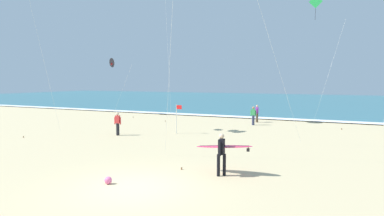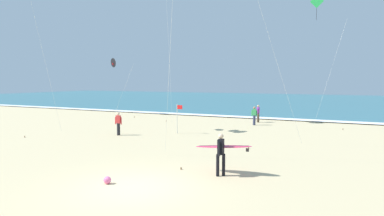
# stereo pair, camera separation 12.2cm
# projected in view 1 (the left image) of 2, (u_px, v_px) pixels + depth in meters

# --- Properties ---
(ground_plane) EXTENTS (160.00, 160.00, 0.00)m
(ground_plane) POSITION_uv_depth(u_px,v_px,m) (133.00, 188.00, 11.69)
(ground_plane) COLOR #CCB789
(ocean_water) EXTENTS (160.00, 60.00, 0.08)m
(ocean_water) POSITION_uv_depth(u_px,v_px,m) (305.00, 101.00, 59.30)
(ocean_water) COLOR #336B7A
(ocean_water) RESTS_ON ground
(shoreline_foam) EXTENTS (160.00, 1.58, 0.01)m
(shoreline_foam) POSITION_uv_depth(u_px,v_px,m) (270.00, 118.00, 32.50)
(shoreline_foam) COLOR white
(shoreline_foam) RESTS_ON ocean_water
(surfer_lead) EXTENTS (2.40, 0.99, 1.71)m
(surfer_lead) POSITION_uv_depth(u_px,v_px,m) (223.00, 149.00, 13.26)
(surfer_lead) COLOR black
(surfer_lead) RESTS_ON ground
(kite_diamond_emerald_far) EXTENTS (2.68, 0.45, 10.33)m
(kite_diamond_emerald_far) POSITION_uv_depth(u_px,v_px,m) (317.00, 8.00, 25.33)
(kite_diamond_emerald_far) COLOR green
(kite_diamond_emerald_far) RESTS_ON ground
(kite_delta_charcoal_high) EXTENTS (4.12, 1.65, 6.24)m
(kite_delta_charcoal_high) POSITION_uv_depth(u_px,v_px,m) (112.00, 63.00, 36.03)
(kite_delta_charcoal_high) COLOR black
(kite_delta_charcoal_high) RESTS_ON ground
(bystander_green_top) EXTENTS (0.50, 0.22, 1.59)m
(bystander_green_top) POSITION_uv_depth(u_px,v_px,m) (253.00, 116.00, 28.05)
(bystander_green_top) COLOR #2D334C
(bystander_green_top) RESTS_ON ground
(bystander_red_top) EXTENTS (0.49, 0.23, 1.59)m
(bystander_red_top) POSITION_uv_depth(u_px,v_px,m) (118.00, 124.00, 22.83)
(bystander_red_top) COLOR black
(bystander_red_top) RESTS_ON ground
(bystander_purple_top) EXTENTS (0.22, 0.50, 1.59)m
(bystander_purple_top) POSITION_uv_depth(u_px,v_px,m) (257.00, 113.00, 29.90)
(bystander_purple_top) COLOR #4C3D2D
(bystander_purple_top) RESTS_ON ground
(lifeguard_flag) EXTENTS (0.45, 0.05, 2.10)m
(lifeguard_flag) POSITION_uv_depth(u_px,v_px,m) (177.00, 116.00, 23.60)
(lifeguard_flag) COLOR silver
(lifeguard_flag) RESTS_ON ground
(beach_ball) EXTENTS (0.28, 0.28, 0.28)m
(beach_ball) POSITION_uv_depth(u_px,v_px,m) (108.00, 180.00, 12.13)
(beach_ball) COLOR pink
(beach_ball) RESTS_ON ground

